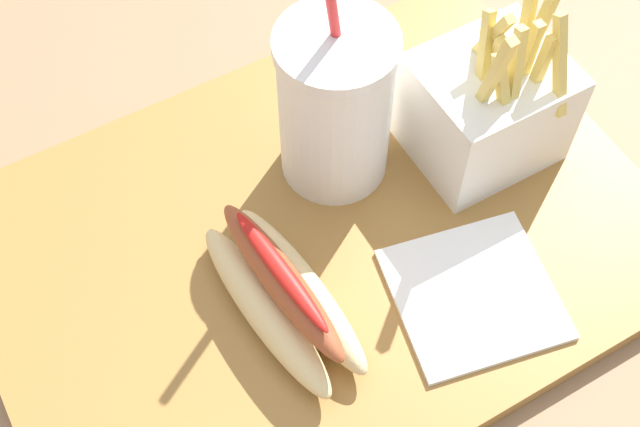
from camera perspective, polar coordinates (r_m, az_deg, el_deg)
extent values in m
cube|color=#8C6B4C|center=(0.65, 0.00, -2.83)|extent=(2.40, 2.40, 0.02)
cube|color=olive|center=(0.63, 0.00, -1.94)|extent=(0.48, 0.35, 0.02)
cylinder|color=white|center=(0.61, 1.01, 6.84)|extent=(0.08, 0.08, 0.12)
cylinder|color=white|center=(0.56, 1.12, 11.17)|extent=(0.08, 0.08, 0.01)
cube|color=white|center=(0.65, 10.99, 6.87)|extent=(0.10, 0.09, 0.09)
cube|color=#E5C660|center=(0.61, 13.55, 9.89)|extent=(0.01, 0.01, 0.07)
cube|color=#E5C660|center=(0.57, 11.49, 8.94)|extent=(0.01, 0.03, 0.09)
cube|color=#E5C660|center=(0.62, 13.44, 11.37)|extent=(0.03, 0.03, 0.07)
cube|color=#E5C660|center=(0.61, 11.04, 11.15)|extent=(0.01, 0.04, 0.08)
cube|color=#E5C660|center=(0.59, 12.83, 8.83)|extent=(0.01, 0.02, 0.08)
cube|color=#E5C660|center=(0.60, 15.69, 9.42)|extent=(0.01, 0.04, 0.07)
cube|color=#E5C660|center=(0.60, 10.92, 10.46)|extent=(0.02, 0.03, 0.06)
cube|color=#E5C660|center=(0.59, 12.05, 8.11)|extent=(0.01, 0.02, 0.06)
cube|color=#E5C660|center=(0.61, 14.32, 9.02)|extent=(0.01, 0.01, 0.07)
cube|color=#E5C660|center=(0.62, 11.55, 10.14)|extent=(0.02, 0.03, 0.06)
cube|color=#E5C660|center=(0.61, 14.42, 11.89)|extent=(0.03, 0.02, 0.08)
ellipsoid|color=#E5C689|center=(0.58, -3.66, -6.41)|extent=(0.04, 0.15, 0.03)
ellipsoid|color=#E5C689|center=(0.59, -1.32, -5.01)|extent=(0.04, 0.15, 0.03)
ellipsoid|color=#994728|center=(0.56, -2.58, -4.44)|extent=(0.04, 0.14, 0.02)
ellipsoid|color=red|center=(0.55, -2.63, -3.80)|extent=(0.02, 0.11, 0.01)
cube|color=white|center=(0.61, 10.21, -5.29)|extent=(0.13, 0.13, 0.00)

